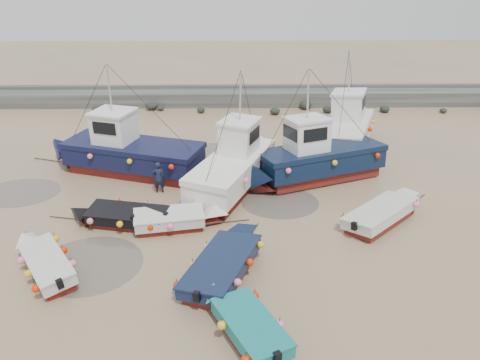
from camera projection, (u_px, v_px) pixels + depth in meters
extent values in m
plane|color=tan|center=(196.00, 240.00, 20.49)|extent=(120.00, 120.00, 0.00)
cube|color=#61615D|center=(213.00, 98.00, 40.23)|extent=(60.00, 2.20, 1.20)
cube|color=#61615D|center=(213.00, 86.00, 41.03)|extent=(60.00, 0.60, 0.25)
ellipsoid|color=black|center=(275.00, 111.00, 37.74)|extent=(0.84, 0.86, 0.51)
ellipsoid|color=black|center=(306.00, 105.00, 39.15)|extent=(0.98, 1.07, 0.72)
ellipsoid|color=black|center=(385.00, 109.00, 38.35)|extent=(0.78, 0.90, 0.59)
ellipsoid|color=black|center=(443.00, 110.00, 38.21)|extent=(0.60, 0.70, 0.31)
ellipsoid|color=black|center=(152.00, 106.00, 38.86)|extent=(0.99, 0.80, 0.58)
ellipsoid|color=black|center=(360.00, 109.00, 38.56)|extent=(0.54, 0.46, 0.30)
ellipsoid|color=black|center=(329.00, 108.00, 38.70)|extent=(0.61, 0.47, 0.46)
ellipsoid|color=black|center=(161.00, 108.00, 38.75)|extent=(0.61, 0.53, 0.32)
ellipsoid|color=black|center=(343.00, 106.00, 39.28)|extent=(0.67, 0.55, 0.43)
ellipsoid|color=black|center=(99.00, 110.00, 37.77)|extent=(1.09, 0.88, 0.72)
ellipsoid|color=black|center=(123.00, 110.00, 38.14)|extent=(0.65, 0.60, 0.37)
ellipsoid|color=black|center=(328.00, 109.00, 38.13)|extent=(0.88, 0.64, 0.62)
ellipsoid|color=black|center=(201.00, 110.00, 38.19)|extent=(0.64, 0.62, 0.48)
ellipsoid|color=black|center=(306.00, 107.00, 39.09)|extent=(0.55, 0.45, 0.29)
cylinder|color=#5B5249|center=(89.00, 264.00, 18.85)|extent=(4.31, 4.31, 0.01)
cylinder|color=#5B5249|center=(280.00, 202.00, 23.82)|extent=(3.98, 3.98, 0.01)
cylinder|color=#5B5249|center=(20.00, 192.00, 24.84)|extent=(4.26, 4.26, 0.01)
cylinder|color=#5B5249|center=(221.00, 163.00, 28.55)|extent=(6.89, 6.89, 0.01)
cube|color=maroon|center=(50.00, 272.00, 18.14)|extent=(2.69, 3.22, 0.30)
cube|color=beige|center=(49.00, 264.00, 17.98)|extent=(2.97, 3.52, 0.45)
pyramid|color=beige|center=(33.00, 231.00, 19.31)|extent=(1.44, 1.30, 0.90)
cube|color=brown|center=(48.00, 260.00, 17.92)|extent=(2.46, 2.93, 0.10)
cube|color=beige|center=(48.00, 258.00, 17.88)|extent=(3.06, 3.61, 0.07)
cube|color=black|center=(62.00, 283.00, 16.60)|extent=(0.28, 0.27, 0.35)
cylinder|color=black|center=(32.00, 242.00, 20.35)|extent=(1.17, 1.67, 0.04)
sphere|color=red|center=(37.00, 287.00, 16.54)|extent=(0.30, 0.30, 0.30)
sphere|color=red|center=(75.00, 265.00, 17.74)|extent=(0.30, 0.30, 0.30)
sphere|color=red|center=(30.00, 272.00, 17.34)|extent=(0.30, 0.30, 0.30)
sphere|color=red|center=(66.00, 252.00, 18.54)|extent=(0.30, 0.30, 0.30)
sphere|color=red|center=(23.00, 258.00, 18.14)|extent=(0.30, 0.30, 0.30)
sphere|color=red|center=(58.00, 240.00, 19.34)|extent=(0.30, 0.30, 0.30)
cube|color=maroon|center=(223.00, 275.00, 17.98)|extent=(2.85, 4.16, 0.30)
cube|color=#101D39|center=(223.00, 267.00, 17.82)|extent=(3.21, 4.53, 0.45)
pyramid|color=#101D39|center=(244.00, 226.00, 19.70)|extent=(1.96, 1.33, 0.90)
cube|color=brown|center=(223.00, 263.00, 17.75)|extent=(2.63, 3.78, 0.10)
cube|color=#101D39|center=(223.00, 261.00, 17.71)|extent=(3.31, 4.64, 0.07)
cube|color=black|center=(198.00, 297.00, 15.90)|extent=(0.27, 0.25, 0.35)
cylinder|color=black|center=(251.00, 234.00, 20.92)|extent=(0.76, 1.88, 0.04)
sphere|color=red|center=(178.00, 284.00, 16.70)|extent=(0.30, 0.30, 0.30)
sphere|color=red|center=(239.00, 285.00, 16.61)|extent=(0.30, 0.30, 0.30)
sphere|color=red|center=(194.00, 264.00, 17.82)|extent=(0.30, 0.30, 0.30)
sphere|color=red|center=(251.00, 265.00, 17.73)|extent=(0.30, 0.30, 0.30)
sphere|color=red|center=(208.00, 246.00, 18.95)|extent=(0.30, 0.30, 0.30)
sphere|color=red|center=(262.00, 247.00, 18.86)|extent=(0.30, 0.30, 0.30)
cube|color=maroon|center=(250.00, 337.00, 14.95)|extent=(2.32, 3.07, 0.30)
cube|color=#136F73|center=(251.00, 328.00, 14.79)|extent=(2.60, 3.34, 0.45)
pyramid|color=#136F73|center=(225.00, 284.00, 16.12)|extent=(1.56, 1.26, 0.90)
cube|color=brown|center=(251.00, 324.00, 14.72)|extent=(2.13, 2.79, 0.10)
cube|color=#136F73|center=(251.00, 322.00, 14.69)|extent=(2.68, 3.43, 0.07)
cube|color=black|center=(277.00, 358.00, 13.44)|extent=(0.28, 0.26, 0.35)
cylinder|color=black|center=(215.00, 293.00, 17.18)|extent=(0.92, 1.81, 0.04)
sphere|color=red|center=(279.00, 325.00, 14.76)|extent=(0.30, 0.30, 0.30)
sphere|color=red|center=(222.00, 326.00, 14.73)|extent=(0.30, 0.30, 0.30)
sphere|color=red|center=(255.00, 296.00, 16.07)|extent=(0.30, 0.30, 0.30)
cube|color=maroon|center=(381.00, 221.00, 21.74)|extent=(3.72, 3.58, 0.30)
cube|color=beige|center=(382.00, 214.00, 21.59)|extent=(4.09, 3.94, 0.45)
pyramid|color=beige|center=(409.00, 190.00, 22.90)|extent=(1.60, 1.65, 0.90)
cube|color=brown|center=(382.00, 211.00, 21.52)|extent=(3.39, 3.27, 0.10)
cube|color=beige|center=(382.00, 209.00, 21.48)|extent=(4.20, 4.05, 0.07)
cube|color=black|center=(356.00, 227.00, 20.17)|extent=(0.28, 0.28, 0.35)
cylinder|color=black|center=(415.00, 201.00, 23.90)|extent=(1.50, 1.39, 0.04)
sphere|color=red|center=(345.00, 217.00, 21.13)|extent=(0.30, 0.30, 0.30)
sphere|color=red|center=(418.00, 207.00, 21.96)|extent=(0.30, 0.30, 0.30)
cube|color=maroon|center=(129.00, 223.00, 21.63)|extent=(3.51, 1.86, 0.30)
cube|color=black|center=(128.00, 215.00, 21.47)|extent=(3.79, 2.12, 0.45)
pyramid|color=black|center=(84.00, 203.00, 21.65)|extent=(0.99, 1.53, 0.90)
cube|color=brown|center=(128.00, 212.00, 21.40)|extent=(3.17, 1.72, 0.10)
cube|color=black|center=(127.00, 211.00, 21.37)|extent=(3.88, 2.19, 0.07)
cube|color=black|center=(167.00, 216.00, 21.08)|extent=(0.22, 0.25, 0.35)
cylinder|color=black|center=(69.00, 219.00, 22.20)|extent=(1.97, 0.45, 0.04)
sphere|color=red|center=(151.00, 225.00, 20.45)|extent=(0.30, 0.30, 0.30)
sphere|color=red|center=(149.00, 207.00, 22.04)|extent=(0.30, 0.30, 0.30)
sphere|color=red|center=(120.00, 222.00, 20.69)|extent=(0.30, 0.30, 0.30)
sphere|color=red|center=(121.00, 204.00, 22.29)|extent=(0.30, 0.30, 0.30)
sphere|color=red|center=(91.00, 219.00, 20.94)|extent=(0.30, 0.30, 0.30)
cube|color=maroon|center=(170.00, 226.00, 21.36)|extent=(3.04, 1.70, 0.30)
cube|color=beige|center=(169.00, 219.00, 21.21)|extent=(3.28, 1.95, 0.45)
pyramid|color=beige|center=(210.00, 206.00, 21.36)|extent=(0.96, 1.52, 0.90)
cube|color=brown|center=(169.00, 215.00, 21.14)|extent=(2.75, 1.58, 0.10)
cube|color=beige|center=(169.00, 214.00, 21.10)|extent=(3.36, 2.02, 0.07)
cube|color=black|center=(133.00, 219.00, 20.84)|extent=(0.22, 0.25, 0.35)
cylinder|color=black|center=(228.00, 222.00, 21.90)|extent=(1.97, 0.40, 0.04)
sphere|color=red|center=(141.00, 211.00, 21.68)|extent=(0.30, 0.30, 0.30)
sphere|color=red|center=(170.00, 226.00, 20.43)|extent=(0.30, 0.30, 0.30)
sphere|color=red|center=(194.00, 206.00, 22.12)|extent=(0.30, 0.30, 0.30)
cube|color=maroon|center=(135.00, 168.00, 27.08)|extent=(7.57, 4.50, 0.55)
cube|color=#0F1234|center=(134.00, 156.00, 26.77)|extent=(8.20, 5.06, 0.95)
pyramid|color=#0F1234|center=(67.00, 137.00, 27.69)|extent=(2.22, 3.05, 1.40)
cube|color=brown|center=(133.00, 148.00, 26.55)|extent=(8.00, 4.90, 0.08)
cube|color=#0F1234|center=(133.00, 146.00, 26.50)|extent=(8.39, 5.16, 0.30)
cube|color=white|center=(115.00, 128.00, 26.38)|extent=(2.51, 2.45, 1.70)
cube|color=white|center=(113.00, 112.00, 26.00)|extent=(2.71, 2.65, 0.12)
cube|color=black|center=(98.00, 122.00, 26.55)|extent=(0.57, 1.56, 0.68)
cylinder|color=#B7B7B2|center=(110.00, 88.00, 25.43)|extent=(0.10, 0.10, 2.60)
cylinder|color=black|center=(55.00, 161.00, 28.72)|extent=(2.86, 1.00, 0.05)
sphere|color=pink|center=(172.00, 167.00, 24.49)|extent=(0.30, 0.30, 0.30)
sphere|color=pink|center=(174.00, 145.00, 27.40)|extent=(0.30, 0.30, 0.30)
sphere|color=pink|center=(130.00, 161.00, 25.16)|extent=(0.30, 0.30, 0.30)
sphere|color=pink|center=(137.00, 141.00, 28.08)|extent=(0.30, 0.30, 0.30)
sphere|color=pink|center=(90.00, 156.00, 25.84)|extent=(0.30, 0.30, 0.30)
sphere|color=pink|center=(101.00, 137.00, 28.75)|extent=(0.30, 0.30, 0.30)
cube|color=maroon|center=(232.00, 185.00, 25.02)|extent=(4.36, 6.76, 0.55)
cube|color=white|center=(232.00, 172.00, 24.71)|extent=(4.87, 7.33, 0.95)
pyramid|color=white|center=(257.00, 136.00, 27.82)|extent=(2.74, 2.23, 1.40)
cube|color=brown|center=(231.00, 163.00, 24.50)|extent=(4.72, 7.15, 0.08)
cube|color=white|center=(231.00, 161.00, 24.44)|extent=(4.98, 7.49, 0.30)
cube|color=white|center=(238.00, 138.00, 24.83)|extent=(2.31, 2.49, 1.70)
cube|color=white|center=(238.00, 121.00, 24.45)|extent=(2.49, 2.69, 0.12)
cube|color=black|center=(245.00, 127.00, 25.59)|extent=(1.33, 0.59, 0.68)
cylinder|color=#B7B7B2|center=(238.00, 96.00, 23.89)|extent=(0.10, 0.10, 2.60)
cylinder|color=black|center=(263.00, 156.00, 29.47)|extent=(1.20, 2.79, 0.05)
sphere|color=pink|center=(185.00, 183.00, 22.67)|extent=(0.30, 0.30, 0.30)
sphere|color=pink|center=(245.00, 180.00, 22.96)|extent=(0.30, 0.30, 0.30)
sphere|color=pink|center=(209.00, 163.00, 25.00)|extent=(0.30, 0.30, 0.30)
sphere|color=pink|center=(264.00, 160.00, 25.29)|extent=(0.30, 0.30, 0.30)
sphere|color=pink|center=(229.00, 146.00, 27.34)|extent=(0.30, 0.30, 0.30)
cube|color=maroon|center=(320.00, 174.00, 26.30)|extent=(6.79, 4.35, 0.55)
cube|color=#0C1A34|center=(321.00, 162.00, 25.99)|extent=(7.37, 4.87, 0.95)
pyramid|color=#0C1A34|center=(256.00, 161.00, 24.30)|extent=(2.25, 2.86, 1.40)
cube|color=brown|center=(322.00, 154.00, 25.77)|extent=(7.18, 4.72, 0.08)
cube|color=#0C1A34|center=(322.00, 151.00, 25.71)|extent=(7.53, 4.98, 0.30)
cube|color=white|center=(308.00, 137.00, 24.98)|extent=(2.50, 2.37, 1.70)
cube|color=white|center=(309.00, 120.00, 24.60)|extent=(2.70, 2.56, 0.12)
cube|color=black|center=(291.00, 135.00, 24.52)|extent=(0.59, 1.41, 0.68)
cylinder|color=#B7B7B2|center=(311.00, 95.00, 24.03)|extent=(0.10, 0.10, 2.60)
cylinder|color=black|center=(236.00, 194.00, 24.62)|extent=(2.81, 1.14, 0.05)
sphere|color=pink|center=(378.00, 158.00, 25.64)|extent=(0.30, 0.30, 0.30)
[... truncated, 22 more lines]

